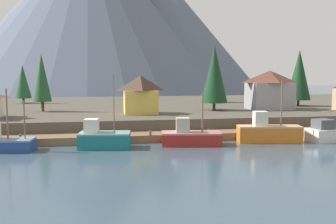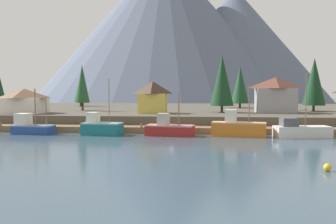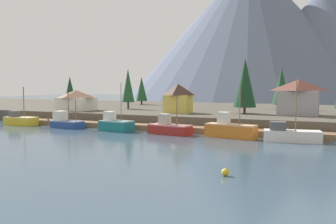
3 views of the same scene
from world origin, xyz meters
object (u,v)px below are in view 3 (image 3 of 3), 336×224
object	(u,v)px
fishing_boat_orange	(230,129)
conifer_near_right	(128,86)
conifer_mid_left	(281,86)
conifer_mid_right	(70,90)
fishing_boat_red	(169,128)
house_grey	(298,97)
fishing_boat_blue	(66,122)
conifer_back_right	(142,89)
conifer_back_left	(245,83)
channel_buoy	(225,172)
fishing_boat_teal	(116,125)
fishing_boat_white	(290,135)
house_yellow	(178,98)
fishing_boat_yellow	(20,120)
house_white	(76,100)

from	to	relation	value
fishing_boat_orange	conifer_near_right	xyz separation A→B (m)	(-31.33, 21.64, 6.98)
conifer_mid_left	conifer_mid_right	bearing A→B (deg)	-168.29
fishing_boat_red	house_grey	distance (m)	27.41
fishing_boat_blue	conifer_back_right	size ratio (longest dim) A/B	0.87
house_grey	conifer_mid_left	world-z (taller)	conifer_mid_left
conifer_near_right	conifer_back_left	distance (m)	29.81
conifer_mid_left	channel_buoy	size ratio (longest dim) A/B	14.49
fishing_boat_blue	conifer_near_right	size ratio (longest dim) A/B	0.73
fishing_boat_orange	conifer_back_left	size ratio (longest dim) A/B	0.74
fishing_boat_teal	conifer_back_left	bearing A→B (deg)	51.40
fishing_boat_teal	fishing_boat_white	world-z (taller)	fishing_boat_white
conifer_mid_right	channel_buoy	world-z (taller)	conifer_mid_right
fishing_boat_red	conifer_back_right	distance (m)	50.30
fishing_boat_blue	fishing_boat_white	bearing A→B (deg)	5.32
fishing_boat_orange	house_yellow	distance (m)	21.74
conifer_mid_left	conifer_back_left	distance (m)	18.59
house_grey	conifer_near_right	xyz separation A→B (m)	(-40.13, 3.09, 2.21)
house_grey	conifer_mid_right	world-z (taller)	conifer_mid_right
house_yellow	conifer_back_left	size ratio (longest dim) A/B	0.54
conifer_mid_left	fishing_boat_red	bearing A→B (deg)	-111.00
house_grey	house_yellow	world-z (taller)	house_grey
conifer_mid_left	conifer_back_left	xyz separation A→B (m)	(-5.12, -17.85, 0.76)
conifer_mid_left	channel_buoy	bearing A→B (deg)	-87.68
house_grey	conifer_near_right	distance (m)	40.31
fishing_boat_blue	fishing_boat_teal	world-z (taller)	fishing_boat_teal
house_grey	conifer_back_right	world-z (taller)	conifer_back_right
conifer_mid_right	conifer_back_right	distance (m)	21.50
conifer_mid_left	house_yellow	bearing A→B (deg)	-131.02
fishing_boat_blue	channel_buoy	bearing A→B (deg)	-26.56
fishing_boat_teal	fishing_boat_orange	bearing A→B (deg)	8.34
fishing_boat_teal	house_grey	world-z (taller)	house_grey
fishing_boat_yellow	house_grey	distance (m)	57.17
fishing_boat_red	conifer_mid_right	world-z (taller)	conifer_mid_right
conifer_near_right	conifer_mid_right	world-z (taller)	conifer_near_right
fishing_boat_red	fishing_boat_white	bearing A→B (deg)	8.50
fishing_boat_blue	conifer_mid_right	xyz separation A→B (m)	(-18.72, 24.74, 6.00)
conifer_back_right	fishing_boat_orange	bearing A→B (deg)	-47.40
conifer_near_right	fishing_boat_blue	bearing A→B (deg)	-94.70
conifer_mid_right	fishing_boat_orange	bearing A→B (deg)	-25.65
fishing_boat_white	house_yellow	bearing A→B (deg)	139.18
house_white	conifer_near_right	distance (m)	13.11
fishing_boat_white	channel_buoy	world-z (taller)	fishing_boat_white
fishing_boat_blue	fishing_boat_orange	bearing A→B (deg)	5.73
fishing_boat_orange	conifer_mid_right	size ratio (longest dim) A/B	1.02
fishing_boat_teal	conifer_mid_left	distance (m)	44.65
conifer_mid_right	fishing_boat_teal	bearing A→B (deg)	-39.41
conifer_back_right	house_yellow	bearing A→B (deg)	-49.13
fishing_boat_blue	conifer_mid_right	bearing A→B (deg)	133.11
conifer_near_right	channel_buoy	xyz separation A→B (m)	(37.23, -46.38, -7.94)
conifer_back_right	fishing_boat_white	bearing A→B (deg)	-41.42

